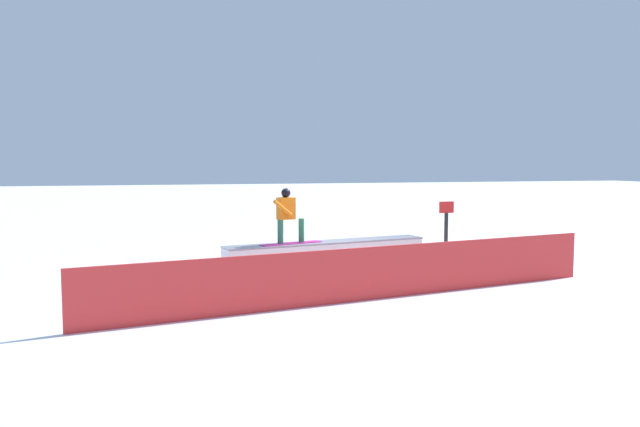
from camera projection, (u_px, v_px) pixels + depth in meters
ground_plane at (327, 273)px, 15.10m from camera, size 120.00×120.00×0.00m
grind_box at (327, 259)px, 15.07m from camera, size 5.25×1.62×0.79m
snowboarder at (287, 214)px, 14.51m from camera, size 1.59×0.75×1.33m
safety_fence at (369, 274)px, 12.12m from camera, size 11.05×2.16×1.06m
trail_marker at (446, 232)px, 15.92m from camera, size 0.40×0.10×1.71m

